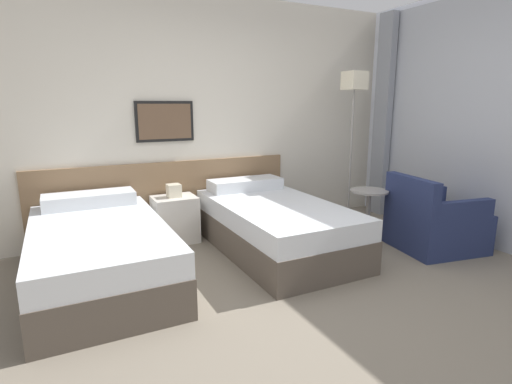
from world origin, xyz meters
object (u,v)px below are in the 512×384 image
at_px(nightstand, 175,218).
at_px(floor_lamp, 354,97).
at_px(side_table, 368,206).
at_px(bed_near_door, 100,252).
at_px(bed_near_window, 275,225).
at_px(armchair, 434,224).

height_order(nightstand, floor_lamp, floor_lamp).
bearing_deg(floor_lamp, side_table, -112.84).
height_order(bed_near_door, bed_near_window, same).
height_order(bed_near_window, armchair, armchair).
xyz_separation_m(bed_near_door, floor_lamp, (3.02, 0.43, 1.31)).
xyz_separation_m(bed_near_window, side_table, (1.04, -0.24, 0.14)).
bearing_deg(bed_near_door, bed_near_window, 0.00).
relative_size(nightstand, side_table, 1.11).
relative_size(bed_near_window, armchair, 2.11).
height_order(bed_near_door, floor_lamp, floor_lamp).
distance_m(bed_near_window, nightstand, 1.12).
bearing_deg(side_table, armchair, -45.76).
bearing_deg(nightstand, side_table, -26.96).
bearing_deg(floor_lamp, bed_near_door, -171.95).
bearing_deg(nightstand, armchair, -31.46).
xyz_separation_m(bed_near_door, side_table, (2.74, -0.24, 0.14)).
bearing_deg(armchair, bed_near_door, 86.69).
height_order(bed_near_door, armchair, armchair).
xyz_separation_m(side_table, armchair, (0.47, -0.48, -0.14)).
height_order(side_table, armchair, armchair).
xyz_separation_m(bed_near_window, nightstand, (-0.85, 0.72, -0.00)).
relative_size(bed_near_door, side_table, 3.29).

